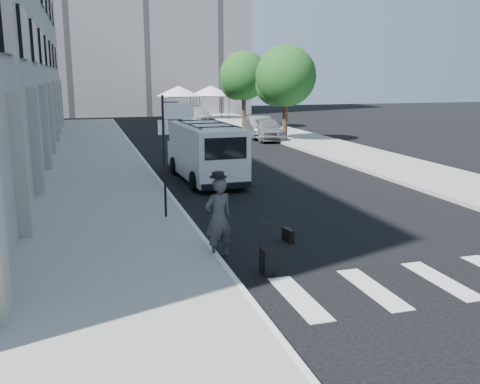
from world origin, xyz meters
TOP-DOWN VIEW (x-y plane):
  - ground at (0.00, 0.00)m, footprint 120.00×120.00m
  - sidewalk_left at (-4.25, 16.00)m, footprint 4.50×48.00m
  - sidewalk_right at (9.00, 20.00)m, footprint 4.00×56.00m
  - sign_pole at (-2.36, 3.20)m, footprint 1.03×0.07m
  - tree_near at (7.50, 20.15)m, footprint 3.80×3.83m
  - tree_far at (7.50, 29.15)m, footprint 3.80×3.83m
  - tent_left at (4.00, 38.00)m, footprint 4.00×4.00m
  - tent_right at (7.20, 38.50)m, footprint 4.00×4.00m
  - businessman at (-1.90, -0.30)m, footprint 0.80×0.64m
  - briefcase at (0.11, 0.40)m, footprint 0.18×0.45m
  - suitcase at (-1.15, -1.60)m, footprint 0.25×0.39m
  - cargo_van at (-0.08, 9.09)m, footprint 2.29×6.00m
  - parked_car_a at (6.80, 21.13)m, footprint 2.12×4.44m
  - parked_car_b at (6.80, 22.69)m, footprint 2.12×4.56m
  - parked_car_c at (5.10, 35.04)m, footprint 2.26×5.05m

SIDE VIEW (x-z plane):
  - ground at x=0.00m, z-range 0.00..0.00m
  - sidewalk_left at x=-4.25m, z-range 0.00..0.15m
  - sidewalk_right at x=9.00m, z-range 0.00..0.15m
  - briefcase at x=0.11m, z-range 0.00..0.34m
  - suitcase at x=-1.15m, z-range -0.25..0.83m
  - parked_car_c at x=5.10m, z-range 0.00..1.44m
  - parked_car_b at x=6.80m, z-range 0.00..1.45m
  - parked_car_a at x=6.80m, z-range 0.00..1.46m
  - businessman at x=-1.90m, z-range 0.00..1.92m
  - cargo_van at x=-0.08m, z-range 0.04..2.28m
  - sign_pole at x=-2.36m, z-range 0.90..4.40m
  - tent_left at x=4.00m, z-range 1.11..4.31m
  - tent_right at x=7.20m, z-range 1.11..4.31m
  - tree_near at x=7.50m, z-range 0.96..6.99m
  - tree_far at x=7.50m, z-range 0.96..6.99m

